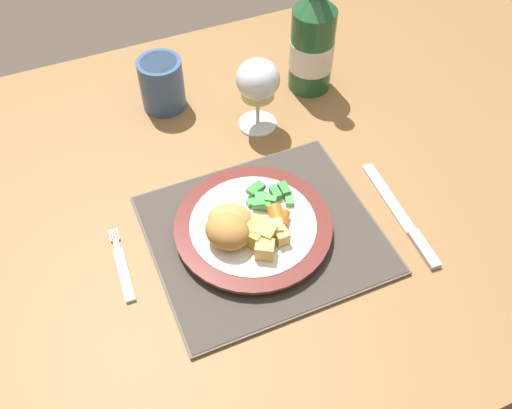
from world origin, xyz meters
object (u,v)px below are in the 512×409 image
at_px(dining_table, 269,212).
at_px(table_knife, 405,222).
at_px(fork, 123,269).
at_px(bottle, 312,41).
at_px(dinner_plate, 253,227).
at_px(drinking_cup, 162,83).
at_px(wine_glass, 258,83).

bearing_deg(dining_table, table_knife, -46.21).
bearing_deg(fork, bottle, 32.18).
height_order(dining_table, dinner_plate, dinner_plate).
bearing_deg(bottle, drinking_cup, 169.04).
distance_m(wine_glass, bottle, 0.15).
xyz_separation_m(dining_table, fork, (-0.27, -0.08, 0.09)).
xyz_separation_m(dining_table, wine_glass, (0.04, 0.13, 0.18)).
relative_size(dinner_plate, drinking_cup, 2.47).
distance_m(fork, bottle, 0.52).
height_order(dinner_plate, table_knife, dinner_plate).
bearing_deg(dinner_plate, drinking_cup, 95.71).
bearing_deg(fork, dining_table, 16.09).
distance_m(table_knife, bottle, 0.37).
bearing_deg(fork, dinner_plate, -3.88).
distance_m(fork, drinking_cup, 0.37).
distance_m(fork, wine_glass, 0.38).
bearing_deg(dining_table, bottle, 49.33).
xyz_separation_m(table_knife, wine_glass, (-0.12, 0.29, 0.09)).
bearing_deg(drinking_cup, bottle, -10.96).
bearing_deg(dining_table, dinner_plate, -126.79).
distance_m(dining_table, table_knife, 0.24).
height_order(dinner_plate, bottle, bottle).
bearing_deg(table_knife, bottle, 87.91).
height_order(wine_glass, drinking_cup, wine_glass).
relative_size(table_knife, bottle, 0.80).
relative_size(dinner_plate, wine_glass, 1.74).
xyz_separation_m(dining_table, dinner_plate, (-0.07, -0.09, 0.10)).
distance_m(dinner_plate, fork, 0.20).
bearing_deg(dinner_plate, wine_glass, 65.23).
xyz_separation_m(dinner_plate, wine_glass, (0.10, 0.22, 0.08)).
xyz_separation_m(dining_table, table_knife, (0.16, -0.16, 0.09)).
bearing_deg(table_knife, wine_glass, 112.29).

